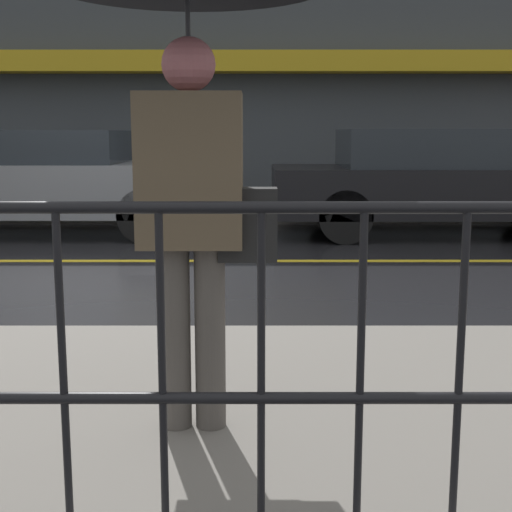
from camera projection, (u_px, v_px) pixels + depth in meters
ground_plane at (97, 261)px, 7.82m from camera, size 80.00×80.00×0.00m
sidewalk_far at (151, 213)px, 11.96m from camera, size 28.00×2.06×0.14m
lane_marking at (97, 261)px, 7.82m from camera, size 25.20×0.12×0.01m
building_storefront at (157, 51)px, 12.63m from camera, size 28.00×0.85×5.70m
pedestrian at (188, 24)px, 2.78m from camera, size 1.11×1.11×2.05m
car_grey at (44, 180)px, 9.76m from camera, size 4.65×1.79×1.42m
car_black at (440, 180)px, 9.77m from camera, size 4.71×1.92×1.44m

